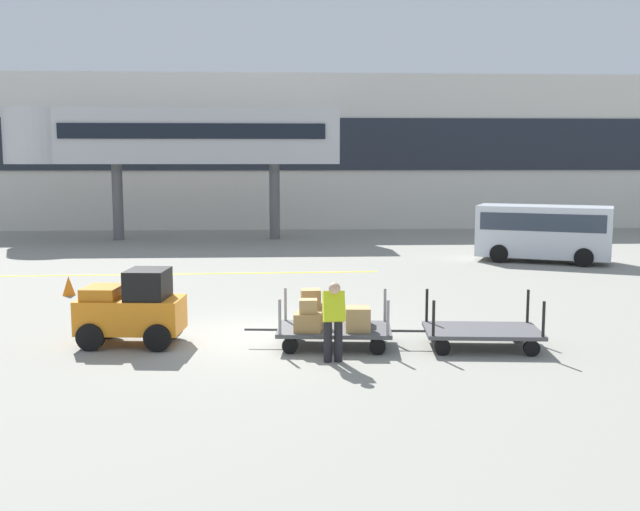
# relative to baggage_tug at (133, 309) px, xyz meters

# --- Properties ---
(ground_plane) EXTENTS (120.00, 120.00, 0.00)m
(ground_plane) POSITION_rel_baggage_tug_xyz_m (2.70, 0.55, -0.75)
(ground_plane) COLOR gray
(apron_lead_line) EXTENTS (14.29, 0.63, 0.01)m
(apron_lead_line) POSITION_rel_baggage_tug_xyz_m (-0.79, 9.55, -0.75)
(apron_lead_line) COLOR yellow
(apron_lead_line) RESTS_ON ground_plane
(terminal_building) EXTENTS (58.66, 2.51, 8.42)m
(terminal_building) POSITION_rel_baggage_tug_xyz_m (2.70, 26.53, 3.46)
(terminal_building) COLOR beige
(terminal_building) RESTS_ON ground_plane
(jet_bridge) EXTENTS (15.63, 3.00, 6.20)m
(jet_bridge) POSITION_rel_baggage_tug_xyz_m (-2.61, 20.54, 4.09)
(jet_bridge) COLOR #B7B7BC
(jet_bridge) RESTS_ON ground_plane
(baggage_tug) EXTENTS (2.19, 1.40, 1.58)m
(baggage_tug) POSITION_rel_baggage_tug_xyz_m (0.00, 0.00, 0.00)
(baggage_tug) COLOR orange
(baggage_tug) RESTS_ON ground_plane
(baggage_cart_lead) EXTENTS (3.05, 1.61, 1.14)m
(baggage_cart_lead) POSITION_rel_baggage_tug_xyz_m (4.08, -0.39, -0.22)
(baggage_cart_lead) COLOR #4C4C4F
(baggage_cart_lead) RESTS_ON ground_plane
(baggage_cart_middle) EXTENTS (3.05, 1.61, 1.10)m
(baggage_cart_middle) POSITION_rel_baggage_tug_xyz_m (7.13, -0.67, -0.41)
(baggage_cart_middle) COLOR #4C4C4F
(baggage_cart_middle) RESTS_ON ground_plane
(baggage_handler) EXTENTS (0.42, 0.45, 1.56)m
(baggage_handler) POSITION_rel_baggage_tug_xyz_m (4.04, -1.61, 0.11)
(baggage_handler) COLOR black
(baggage_handler) RESTS_ON ground_plane
(shuttle_van) EXTENTS (5.15, 3.74, 2.10)m
(shuttle_van) POSITION_rel_baggage_tug_xyz_m (12.90, 11.95, 0.48)
(shuttle_van) COLOR silver
(shuttle_van) RESTS_ON ground_plane
(safety_cone_near) EXTENTS (0.36, 0.36, 0.55)m
(safety_cone_near) POSITION_rel_baggage_tug_xyz_m (-2.92, 5.78, -0.48)
(safety_cone_near) COLOR orange
(safety_cone_near) RESTS_ON ground_plane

